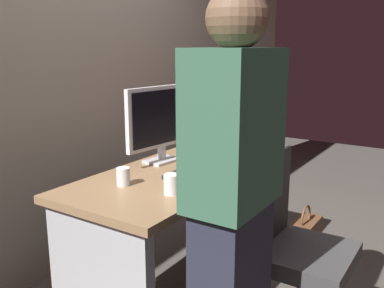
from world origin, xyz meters
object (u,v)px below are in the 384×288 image
at_px(handbag, 304,238).
at_px(book_stack, 205,140).
at_px(person_at_desk, 233,206).
at_px(mouse, 220,158).
at_px(monitor, 162,120).
at_px(cup_near_keyboard, 172,184).
at_px(keyboard, 194,170).
at_px(cup_by_monitor, 123,177).
at_px(desk, 185,206).
at_px(office_chair, 292,259).

bearing_deg(handbag, book_stack, 122.63).
relative_size(person_at_desk, handbag, 4.34).
bearing_deg(book_stack, mouse, -126.52).
xyz_separation_m(monitor, cup_near_keyboard, (-0.43, -0.38, -0.21)).
height_order(keyboard, cup_near_keyboard, cup_near_keyboard).
distance_m(person_at_desk, cup_near_keyboard, 0.46).
distance_m(mouse, cup_near_keyboard, 0.64).
height_order(monitor, book_stack, monitor).
bearing_deg(book_stack, cup_by_monitor, -178.64).
bearing_deg(book_stack, desk, -164.57).
relative_size(book_stack, handbag, 0.60).
distance_m(keyboard, cup_near_keyboard, 0.38).
xyz_separation_m(mouse, handbag, (0.52, -0.39, -0.63)).
bearing_deg(monitor, mouse, -54.24).
height_order(office_chair, keyboard, office_chair).
distance_m(monitor, book_stack, 0.40).
height_order(cup_near_keyboard, cup_by_monitor, cup_near_keyboard).
relative_size(monitor, keyboard, 1.26).
height_order(cup_by_monitor, book_stack, book_stack).
distance_m(cup_by_monitor, handbag, 1.47).
height_order(office_chair, monitor, monitor).
height_order(cup_near_keyboard, handbag, cup_near_keyboard).
xyz_separation_m(person_at_desk, handbag, (1.35, 0.13, -0.70)).
relative_size(mouse, handbag, 0.26).
xyz_separation_m(cup_near_keyboard, handbag, (1.16, -0.29, -0.66)).
height_order(office_chair, handbag, office_chair).
relative_size(monitor, cup_by_monitor, 5.91).
relative_size(desk, office_chair, 1.62).
bearing_deg(desk, person_at_desk, -133.40).
relative_size(desk, cup_by_monitor, 16.62).
bearing_deg(handbag, keyboard, 153.23).
bearing_deg(cup_near_keyboard, handbag, -14.02).
relative_size(office_chair, book_stack, 4.16).
xyz_separation_m(keyboard, cup_near_keyboard, (-0.37, -0.11, 0.04)).
bearing_deg(monitor, keyboard, -103.82).
bearing_deg(book_stack, office_chair, -121.38).
height_order(office_chair, book_stack, office_chair).
distance_m(office_chair, handbag, 0.93).
bearing_deg(mouse, person_at_desk, -147.84).
bearing_deg(office_chair, monitor, 81.25).
xyz_separation_m(monitor, book_stack, (0.35, -0.09, -0.18)).
height_order(monitor, cup_by_monitor, monitor).
bearing_deg(mouse, book_stack, 53.48).
distance_m(desk, cup_near_keyboard, 0.51).
distance_m(office_chair, book_stack, 1.02).
distance_m(keyboard, book_stack, 0.46).
bearing_deg(book_stack, handbag, -57.37).
height_order(desk, monitor, monitor).
bearing_deg(cup_by_monitor, book_stack, 1.36).
distance_m(desk, cup_by_monitor, 0.51).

